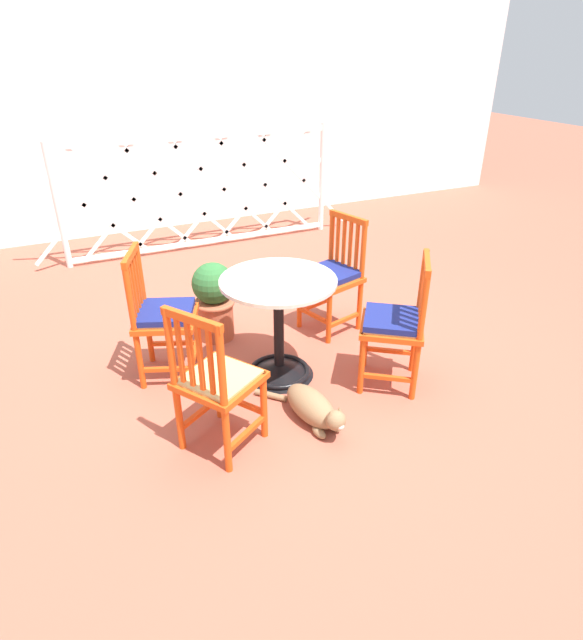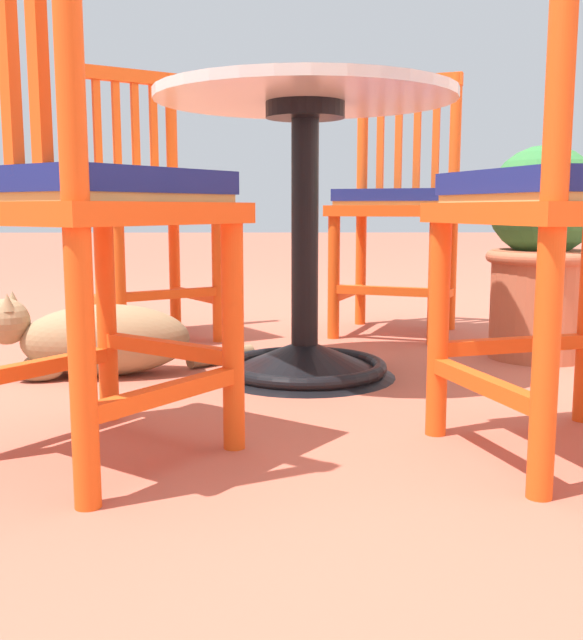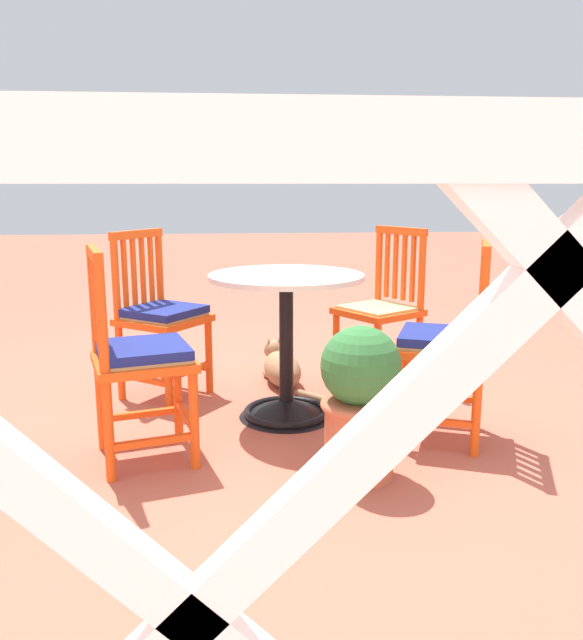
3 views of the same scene
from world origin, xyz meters
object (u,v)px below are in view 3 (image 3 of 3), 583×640
(orange_chair_at_corner, at_px, (381,311))
(orange_chair_tucked_in, at_px, (161,317))
(cafe_table, at_px, (286,362))
(terracotta_planter, at_px, (360,398))
(orange_chair_by_planter, at_px, (446,345))
(tabby_cat, at_px, (281,367))
(orange_chair_near_fence, at_px, (138,358))

(orange_chair_at_corner, bearing_deg, orange_chair_tucked_in, 5.64)
(cafe_table, distance_m, orange_chair_tucked_in, 0.78)
(cafe_table, relative_size, terracotta_planter, 1.23)
(cafe_table, bearing_deg, terracotta_planter, 108.75)
(orange_chair_by_planter, bearing_deg, cafe_table, -26.21)
(orange_chair_by_planter, relative_size, orange_chair_tucked_in, 1.00)
(tabby_cat, bearing_deg, orange_chair_by_planter, 126.99)
(cafe_table, relative_size, orange_chair_tucked_in, 0.83)
(cafe_table, distance_m, orange_chair_near_fence, 0.82)
(cafe_table, relative_size, orange_chair_at_corner, 0.83)
(orange_chair_by_planter, bearing_deg, orange_chair_near_fence, 4.86)
(orange_chair_near_fence, bearing_deg, tabby_cat, -123.33)
(orange_chair_by_planter, height_order, terracotta_planter, orange_chair_by_planter)
(orange_chair_tucked_in, distance_m, orange_chair_near_fence, 0.86)
(cafe_table, xyz_separation_m, orange_chair_at_corner, (-0.60, -0.52, 0.15))
(orange_chair_tucked_in, height_order, tabby_cat, orange_chair_tucked_in)
(orange_chair_tucked_in, bearing_deg, tabby_cat, -166.10)
(tabby_cat, distance_m, terracotta_planter, 1.30)
(orange_chair_by_planter, relative_size, orange_chair_near_fence, 1.00)
(orange_chair_at_corner, xyz_separation_m, tabby_cat, (0.58, -0.04, -0.34))
(orange_chair_tucked_in, xyz_separation_m, tabby_cat, (-0.67, -0.17, -0.35))
(orange_chair_by_planter, distance_m, orange_chair_near_fence, 1.36)
(orange_chair_near_fence, distance_m, terracotta_planter, 0.93)
(cafe_table, relative_size, tabby_cat, 1.08)
(orange_chair_near_fence, xyz_separation_m, terracotta_planter, (-0.89, 0.24, -0.12))
(orange_chair_by_planter, bearing_deg, orange_chair_at_corner, -83.44)
(orange_chair_at_corner, relative_size, terracotta_planter, 1.47)
(orange_chair_by_planter, xyz_separation_m, orange_chair_tucked_in, (1.35, -0.74, 0.00))
(orange_chair_by_planter, height_order, tabby_cat, orange_chair_by_planter)
(orange_chair_by_planter, relative_size, terracotta_planter, 1.47)
(orange_chair_at_corner, distance_m, orange_chair_tucked_in, 1.26)
(orange_chair_by_planter, bearing_deg, tabby_cat, -53.01)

